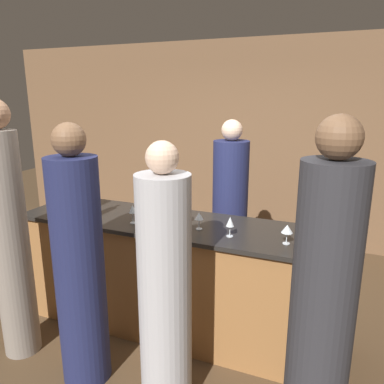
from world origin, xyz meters
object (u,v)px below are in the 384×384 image
(guest_3, at_px, (10,239))
(wine_bottle_2, at_px, (90,196))
(wine_bottle_1, at_px, (95,203))
(guest_1, at_px, (79,268))
(wine_bottle_0, at_px, (149,219))
(guest_2, at_px, (165,292))
(ice_bucket, at_px, (68,196))
(guest_0, at_px, (322,316))
(bartender, at_px, (230,217))

(guest_3, distance_m, wine_bottle_2, 0.85)
(wine_bottle_1, distance_m, wine_bottle_2, 0.25)
(guest_1, height_order, wine_bottle_0, guest_1)
(guest_2, distance_m, wine_bottle_0, 0.69)
(wine_bottle_1, relative_size, ice_bucket, 1.69)
(ice_bucket, bearing_deg, wine_bottle_1, -23.09)
(wine_bottle_2, bearing_deg, guest_0, -22.96)
(bartender, distance_m, ice_bucket, 1.62)
(wine_bottle_1, xyz_separation_m, wine_bottle_2, (-0.18, 0.18, -0.00))
(ice_bucket, bearing_deg, bartender, 26.07)
(guest_1, xyz_separation_m, wine_bottle_2, (-0.54, 0.87, 0.25))
(guest_0, bearing_deg, ice_bucket, 159.07)
(guest_3, height_order, ice_bucket, guest_3)
(guest_0, bearing_deg, guest_1, 178.37)
(guest_2, xyz_separation_m, wine_bottle_0, (-0.38, 0.50, 0.28))
(wine_bottle_1, bearing_deg, wine_bottle_0, -15.63)
(guest_3, xyz_separation_m, wine_bottle_2, (0.15, 0.82, 0.15))
(guest_1, relative_size, wine_bottle_2, 6.27)
(guest_2, xyz_separation_m, wine_bottle_1, (-1.02, 0.68, 0.29))
(guest_3, bearing_deg, guest_0, -2.21)
(wine_bottle_2, distance_m, ice_bucket, 0.29)
(bartender, xyz_separation_m, guest_0, (1.00, -1.64, 0.08))
(wine_bottle_2, bearing_deg, guest_3, -100.05)
(wine_bottle_0, relative_size, wine_bottle_1, 0.93)
(guest_1, distance_m, wine_bottle_2, 1.05)
(wine_bottle_1, bearing_deg, guest_2, -33.71)
(guest_3, bearing_deg, bartender, 49.97)
(wine_bottle_1, relative_size, wine_bottle_2, 1.02)
(guest_3, relative_size, wine_bottle_1, 6.62)
(guest_1, height_order, guest_2, guest_1)
(wine_bottle_2, bearing_deg, wine_bottle_0, -23.48)
(guest_1, bearing_deg, wine_bottle_0, 60.42)
(guest_3, bearing_deg, wine_bottle_2, 79.95)
(guest_3, bearing_deg, wine_bottle_1, 63.17)
(ice_bucket, bearing_deg, guest_0, -20.93)
(guest_2, bearing_deg, guest_0, -3.09)
(guest_1, height_order, wine_bottle_2, guest_1)
(bartender, height_order, guest_0, guest_0)
(wine_bottle_2, bearing_deg, wine_bottle_1, -44.70)
(bartender, bearing_deg, guest_1, 68.84)
(bartender, height_order, wine_bottle_1, bartender)
(wine_bottle_1, bearing_deg, ice_bucket, 156.91)
(guest_3, xyz_separation_m, wine_bottle_1, (0.33, 0.64, 0.15))
(wine_bottle_2, relative_size, ice_bucket, 1.65)
(bartender, distance_m, guest_3, 2.03)
(wine_bottle_0, bearing_deg, guest_0, -22.64)
(bartender, height_order, guest_2, bartender)
(guest_3, height_order, wine_bottle_1, guest_3)
(guest_2, relative_size, wine_bottle_1, 5.86)
(guest_0, bearing_deg, wine_bottle_2, 157.04)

